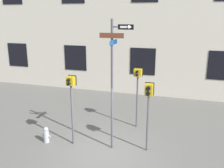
{
  "coord_description": "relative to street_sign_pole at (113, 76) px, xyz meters",
  "views": [
    {
      "loc": [
        2.84,
        -8.17,
        5.15
      ],
      "look_at": [
        0.16,
        0.46,
        2.67
      ],
      "focal_mm": 40.0,
      "sensor_mm": 36.0,
      "label": 1
    }
  ],
  "objects": [
    {
      "name": "pedestrian_signal_left",
      "position": [
        -1.69,
        -0.15,
        -0.76
      ],
      "size": [
        0.35,
        0.4,
        2.9
      ],
      "color": "#4C4C51",
      "rests_on": "ground_plane"
    },
    {
      "name": "street_sign_pole",
      "position": [
        0.0,
        0.0,
        0.0
      ],
      "size": [
        1.24,
        0.88,
        5.05
      ],
      "color": "#4C4C51",
      "rests_on": "ground_plane"
    },
    {
      "name": "ground_plane",
      "position": [
        -0.22,
        -0.46,
        -2.97
      ],
      "size": [
        60.0,
        60.0,
        0.0
      ],
      "primitive_type": "plane",
      "color": "#595651"
    },
    {
      "name": "pedestrian_signal_across",
      "position": [
        0.48,
        2.25,
        -0.75
      ],
      "size": [
        0.41,
        0.4,
        2.85
      ],
      "color": "#4C4C51",
      "rests_on": "ground_plane"
    },
    {
      "name": "fire_hydrant",
      "position": [
        -2.83,
        -0.37,
        -2.65
      ],
      "size": [
        0.39,
        0.23,
        0.68
      ],
      "color": "#A5A5A8",
      "rests_on": "ground_plane"
    },
    {
      "name": "pedestrian_signal_right",
      "position": [
        1.31,
        0.22,
        -0.83
      ],
      "size": [
        0.34,
        0.4,
        2.75
      ],
      "color": "#4C4C51",
      "rests_on": "ground_plane"
    }
  ]
}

